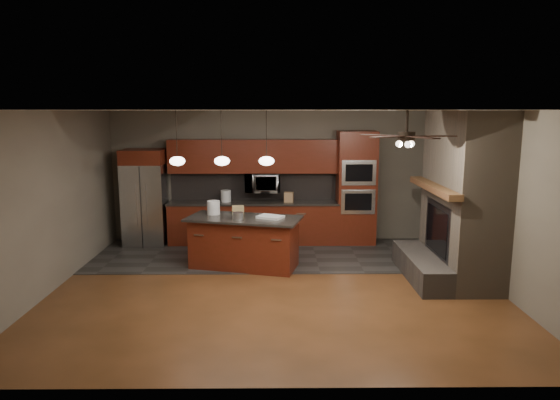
{
  "coord_description": "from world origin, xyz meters",
  "views": [
    {
      "loc": [
        -0.0,
        -7.67,
        2.79
      ],
      "look_at": [
        0.08,
        0.6,
        1.31
      ],
      "focal_mm": 32.0,
      "sensor_mm": 36.0,
      "label": 1
    }
  ],
  "objects_px": {
    "refrigerator": "(145,198)",
    "paint_tray": "(270,217)",
    "white_bucket": "(214,208)",
    "oven_tower": "(356,188)",
    "counter_bucket": "(226,196)",
    "microwave": "(262,183)",
    "kitchen_island": "(244,242)",
    "counter_box": "(289,197)",
    "paint_can": "(238,216)",
    "cardboard_box": "(238,210)"
  },
  "relations": [
    {
      "from": "kitchen_island",
      "to": "microwave",
      "type": "bearing_deg",
      "value": 94.74
    },
    {
      "from": "cardboard_box",
      "to": "counter_bucket",
      "type": "bearing_deg",
      "value": 99.87
    },
    {
      "from": "microwave",
      "to": "counter_box",
      "type": "distance_m",
      "value": 0.64
    },
    {
      "from": "kitchen_island",
      "to": "paint_can",
      "type": "relative_size",
      "value": 11.53
    },
    {
      "from": "oven_tower",
      "to": "counter_box",
      "type": "relative_size",
      "value": 11.38
    },
    {
      "from": "white_bucket",
      "to": "oven_tower",
      "type": "bearing_deg",
      "value": 26.11
    },
    {
      "from": "kitchen_island",
      "to": "white_bucket",
      "type": "distance_m",
      "value": 0.86
    },
    {
      "from": "microwave",
      "to": "refrigerator",
      "type": "bearing_deg",
      "value": -176.93
    },
    {
      "from": "cardboard_box",
      "to": "refrigerator",
      "type": "bearing_deg",
      "value": 143.57
    },
    {
      "from": "microwave",
      "to": "cardboard_box",
      "type": "height_order",
      "value": "microwave"
    },
    {
      "from": "kitchen_island",
      "to": "paint_tray",
      "type": "distance_m",
      "value": 0.68
    },
    {
      "from": "microwave",
      "to": "counter_bucket",
      "type": "relative_size",
      "value": 3.0
    },
    {
      "from": "refrigerator",
      "to": "cardboard_box",
      "type": "distance_m",
      "value": 2.38
    },
    {
      "from": "counter_box",
      "to": "cardboard_box",
      "type": "bearing_deg",
      "value": -119.4
    },
    {
      "from": "refrigerator",
      "to": "counter_box",
      "type": "bearing_deg",
      "value": 0.6
    },
    {
      "from": "microwave",
      "to": "paint_tray",
      "type": "bearing_deg",
      "value": -84.11
    },
    {
      "from": "counter_bucket",
      "to": "microwave",
      "type": "bearing_deg",
      "value": 3.7
    },
    {
      "from": "oven_tower",
      "to": "refrigerator",
      "type": "xyz_separation_m",
      "value": [
        -4.43,
        -0.07,
        -0.19
      ]
    },
    {
      "from": "paint_can",
      "to": "counter_bucket",
      "type": "relative_size",
      "value": 0.77
    },
    {
      "from": "paint_tray",
      "to": "counter_bucket",
      "type": "xyz_separation_m",
      "value": [
        -0.96,
        1.74,
        0.08
      ]
    },
    {
      "from": "refrigerator",
      "to": "paint_tray",
      "type": "bearing_deg",
      "value": -32.16
    },
    {
      "from": "paint_tray",
      "to": "counter_box",
      "type": "relative_size",
      "value": 2.06
    },
    {
      "from": "paint_can",
      "to": "paint_tray",
      "type": "distance_m",
      "value": 0.58
    },
    {
      "from": "counter_bucket",
      "to": "oven_tower",
      "type": "bearing_deg",
      "value": -0.15
    },
    {
      "from": "cardboard_box",
      "to": "white_bucket",
      "type": "bearing_deg",
      "value": -174.4
    },
    {
      "from": "kitchen_island",
      "to": "paint_tray",
      "type": "xyz_separation_m",
      "value": [
        0.48,
        -0.06,
        0.48
      ]
    },
    {
      "from": "refrigerator",
      "to": "cardboard_box",
      "type": "bearing_deg",
      "value": -31.24
    },
    {
      "from": "kitchen_island",
      "to": "refrigerator",
      "type": "bearing_deg",
      "value": 157.83
    },
    {
      "from": "microwave",
      "to": "white_bucket",
      "type": "bearing_deg",
      "value": -120.76
    },
    {
      "from": "microwave",
      "to": "counter_box",
      "type": "xyz_separation_m",
      "value": [
        0.55,
        -0.1,
        -0.3
      ]
    },
    {
      "from": "cardboard_box",
      "to": "microwave",
      "type": "bearing_deg",
      "value": 67.71
    },
    {
      "from": "refrigerator",
      "to": "white_bucket",
      "type": "bearing_deg",
      "value": -39.64
    },
    {
      "from": "kitchen_island",
      "to": "counter_box",
      "type": "distance_m",
      "value": 1.91
    },
    {
      "from": "white_bucket",
      "to": "paint_can",
      "type": "height_order",
      "value": "white_bucket"
    },
    {
      "from": "oven_tower",
      "to": "kitchen_island",
      "type": "distance_m",
      "value": 2.91
    },
    {
      "from": "paint_can",
      "to": "paint_tray",
      "type": "relative_size",
      "value": 0.44
    },
    {
      "from": "oven_tower",
      "to": "paint_can",
      "type": "distance_m",
      "value": 2.99
    },
    {
      "from": "refrigerator",
      "to": "white_bucket",
      "type": "relative_size",
      "value": 8.06
    },
    {
      "from": "oven_tower",
      "to": "kitchen_island",
      "type": "height_order",
      "value": "oven_tower"
    },
    {
      "from": "oven_tower",
      "to": "counter_bucket",
      "type": "relative_size",
      "value": 9.76
    },
    {
      "from": "microwave",
      "to": "kitchen_island",
      "type": "bearing_deg",
      "value": -99.6
    },
    {
      "from": "oven_tower",
      "to": "kitchen_island",
      "type": "xyz_separation_m",
      "value": [
        -2.27,
        -1.67,
        -0.73
      ]
    },
    {
      "from": "paint_tray",
      "to": "counter_box",
      "type": "distance_m",
      "value": 1.73
    },
    {
      "from": "oven_tower",
      "to": "paint_can",
      "type": "xyz_separation_m",
      "value": [
        -2.36,
        -1.84,
        -0.21
      ]
    },
    {
      "from": "oven_tower",
      "to": "counter_box",
      "type": "distance_m",
      "value": 1.43
    },
    {
      "from": "oven_tower",
      "to": "paint_tray",
      "type": "relative_size",
      "value": 5.53
    },
    {
      "from": "counter_bucket",
      "to": "kitchen_island",
      "type": "bearing_deg",
      "value": -74.03
    },
    {
      "from": "microwave",
      "to": "white_bucket",
      "type": "distance_m",
      "value": 1.7
    },
    {
      "from": "refrigerator",
      "to": "paint_tray",
      "type": "relative_size",
      "value": 4.67
    },
    {
      "from": "microwave",
      "to": "counter_box",
      "type": "height_order",
      "value": "microwave"
    }
  ]
}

